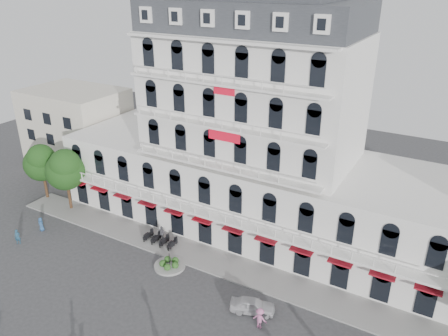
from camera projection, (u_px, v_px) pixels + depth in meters
ground at (157, 313)px, 38.27m from camera, size 120.00×120.00×0.00m
sidewalk at (210, 260)px, 45.37m from camera, size 53.00×4.00×0.16m
main_building at (251, 144)px, 48.47m from camera, size 45.00×15.00×25.80m
flank_building_west at (78, 129)px, 65.33m from camera, size 14.00×10.00×12.00m
traffic_island at (170, 265)px, 44.29m from camera, size 3.20×3.20×1.60m
parked_scooter_row at (160, 244)px, 48.13m from camera, size 4.40×1.80×1.10m
tree_west_outer at (41, 161)px, 55.81m from camera, size 4.50×4.48×7.76m
tree_west_inner at (65, 168)px, 53.01m from camera, size 4.76×4.76×8.25m
parked_car at (252, 305)px, 38.24m from camera, size 4.27×2.83×1.35m
pedestrian_left at (41, 224)px, 50.37m from camera, size 0.91×0.71×1.66m
pedestrian_mid at (162, 233)px, 48.44m from camera, size 1.09×0.55×1.80m
pedestrian_right at (260, 318)px, 36.39m from camera, size 1.26×0.73×1.94m
pedestrian_far at (18, 237)px, 47.89m from camera, size 0.75×0.70×1.73m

